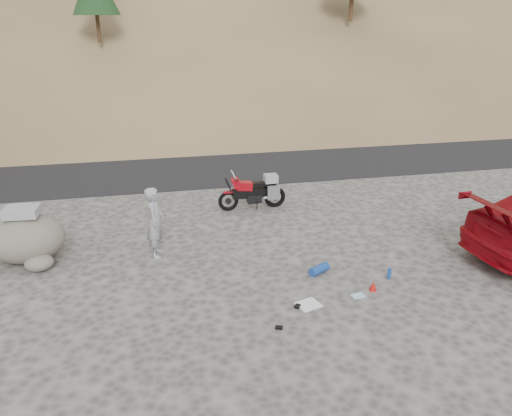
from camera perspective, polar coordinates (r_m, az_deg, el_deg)
The scene contains 13 objects.
ground at distance 11.35m, azimuth 0.46°, elevation -6.42°, with size 140.00×140.00×0.00m, color #403E3B.
road at distance 19.67m, azimuth -5.39°, elevation 5.46°, with size 120.00×7.00×0.05m, color black.
motorcycle at distance 14.41m, azimuth -0.08°, elevation 1.86°, with size 2.01×0.60×1.19m.
man at distance 11.98m, azimuth -11.14°, elevation -5.31°, with size 0.61×0.40×1.67m, color #929297.
boulder at distance 12.44m, azimuth -24.77°, elevation -3.10°, with size 2.02×1.85×1.27m.
small_rock at distance 12.01m, azimuth -23.55°, elevation -5.73°, with size 0.66×0.60×0.37m.
gear_white_cloth at distance 9.91m, azimuth 6.03°, elevation -10.91°, with size 0.44×0.39×0.01m, color white.
gear_blue_mat at distance 11.01m, azimuth 7.23°, elevation -6.95°, with size 0.20×0.20×0.49m, color navy.
gear_bottle at distance 11.08m, azimuth 14.99°, elevation -7.25°, with size 0.09×0.09×0.24m, color navy.
gear_funnel at distance 10.56m, azimuth 13.24°, elevation -8.66°, with size 0.16×0.16×0.20m, color #B5100C.
gear_glove_a at distance 9.20m, azimuth 2.65°, elevation -13.49°, with size 0.13×0.09×0.04m, color black.
gear_glove_b at distance 9.81m, azimuth 4.76°, elevation -11.13°, with size 0.13×0.10×0.04m, color black.
gear_blue_cloth at distance 10.35m, azimuth 11.59°, elevation -9.79°, with size 0.26×0.19×0.01m, color #95CAE6.
Camera 1 is at (-2.25, -9.83, 5.22)m, focal length 35.00 mm.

